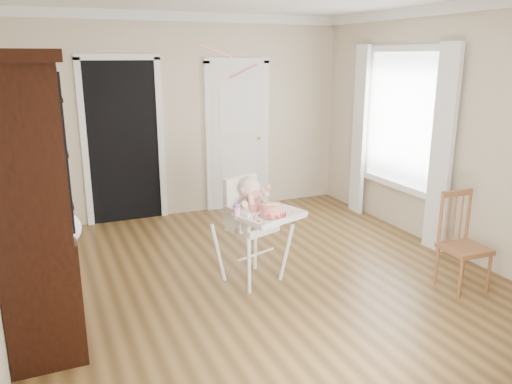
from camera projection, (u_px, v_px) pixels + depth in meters
name	position (u px, v px, depth m)	size (l,w,h in m)	color
floor	(265.00, 281.00, 4.94)	(5.00, 5.00, 0.00)	#543B1C
wall_back	(189.00, 117.00, 6.79)	(4.50, 4.50, 0.00)	beige
wall_right	(452.00, 132.00, 5.45)	(5.00, 5.00, 0.00)	beige
doorway	(123.00, 139.00, 6.49)	(1.06, 0.05, 2.22)	black
closet_door	(238.00, 137.00, 7.13)	(0.96, 0.09, 2.13)	white
window_right	(399.00, 128.00, 6.15)	(0.13, 1.84, 2.30)	white
high_chair	(253.00, 218.00, 4.78)	(0.80, 0.90, 1.05)	white
baby	(251.00, 202.00, 4.76)	(0.34, 0.25, 0.46)	beige
cake	(272.00, 210.00, 4.55)	(0.25, 0.25, 0.12)	silver
sippy_cup	(237.00, 211.00, 4.51)	(0.07, 0.07, 0.16)	#FF9BC4
china_cabinet	(34.00, 201.00, 3.75)	(0.58, 1.30, 2.19)	black
dining_chair	(463.00, 245.00, 4.69)	(0.40, 0.40, 0.93)	brown
streamer	(214.00, 51.00, 5.28)	(0.03, 0.50, 0.02)	pink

